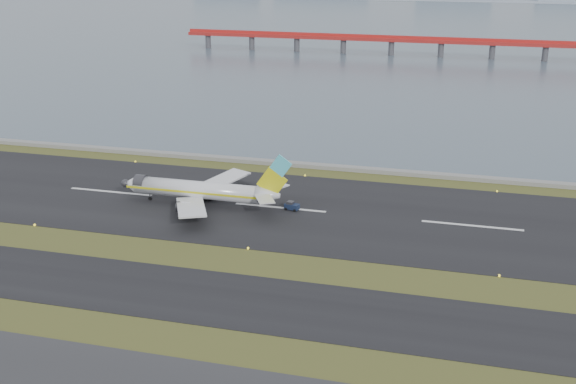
# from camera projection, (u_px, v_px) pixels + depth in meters

# --- Properties ---
(ground) EXTENTS (1000.00, 1000.00, 0.00)m
(ground) POSITION_uv_depth(u_px,v_px,m) (235.00, 266.00, 127.06)
(ground) COLOR #374518
(ground) RESTS_ON ground
(taxiway_strip) EXTENTS (1000.00, 18.00, 0.10)m
(taxiway_strip) POSITION_uv_depth(u_px,v_px,m) (211.00, 297.00, 116.10)
(taxiway_strip) COLOR black
(taxiway_strip) RESTS_ON ground
(runway_strip) EXTENTS (1000.00, 45.00, 0.10)m
(runway_strip) POSITION_uv_depth(u_px,v_px,m) (280.00, 208.00, 154.39)
(runway_strip) COLOR black
(runway_strip) RESTS_ON ground
(seawall) EXTENTS (1000.00, 2.50, 1.00)m
(seawall) POSITION_uv_depth(u_px,v_px,m) (312.00, 166.00, 181.58)
(seawall) COLOR gray
(seawall) RESTS_ON ground
(bay_water) EXTENTS (1400.00, 800.00, 1.30)m
(bay_water) POSITION_uv_depth(u_px,v_px,m) (431.00, 14.00, 546.36)
(bay_water) COLOR #4A596A
(bay_water) RESTS_ON ground
(red_pier) EXTENTS (260.00, 5.00, 10.20)m
(red_pier) POSITION_uv_depth(u_px,v_px,m) (441.00, 42.00, 347.68)
(red_pier) COLOR red
(red_pier) RESTS_ON ground
(airliner) EXTENTS (38.52, 32.89, 12.80)m
(airliner) POSITION_uv_depth(u_px,v_px,m) (203.00, 190.00, 154.71)
(airliner) COLOR white
(airliner) RESTS_ON ground
(pushback_tug) EXTENTS (3.29, 2.32, 1.92)m
(pushback_tug) POSITION_uv_depth(u_px,v_px,m) (292.00, 206.00, 152.95)
(pushback_tug) COLOR #16223D
(pushback_tug) RESTS_ON ground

